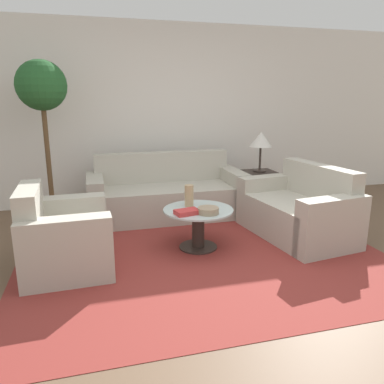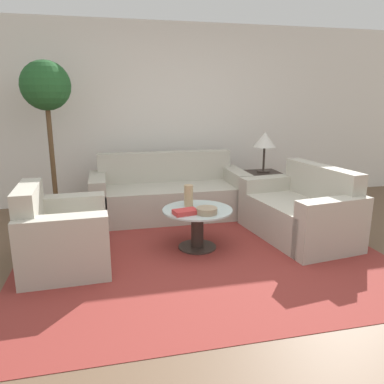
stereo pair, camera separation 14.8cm
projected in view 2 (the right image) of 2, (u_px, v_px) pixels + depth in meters
The scene contains 13 objects.
ground_plane at pixel (230, 283), 3.23m from camera, with size 14.00×14.00×0.00m, color brown.
wall_back at pixel (171, 115), 5.60m from camera, with size 10.00×0.06×2.60m.
rug at pixel (197, 247), 3.97m from camera, with size 3.60×3.26×0.01m.
sofa_main at pixel (169, 195), 5.02m from camera, with size 2.03×0.83×0.83m.
armchair at pixel (60, 238), 3.48m from camera, with size 0.80×0.94×0.79m.
loveseat at pixel (302, 213), 4.24m from camera, with size 0.96×1.43×0.81m.
coffee_table at pixel (197, 223), 3.90m from camera, with size 0.73×0.73×0.43m.
side_table at pixel (262, 191), 5.31m from camera, with size 0.47×0.47×0.53m.
table_lamp at pixel (265, 141), 5.14m from camera, with size 0.31×0.31×0.56m.
potted_plant at pixel (47, 101), 4.54m from camera, with size 0.59×0.59×1.99m.
vase at pixel (189, 196), 3.95m from camera, with size 0.09×0.09×0.23m.
bowl at pixel (207, 211), 3.70m from camera, with size 0.21×0.21×0.06m.
book_stack at pixel (186, 212), 3.69m from camera, with size 0.26×0.20×0.05m.
Camera 2 is at (-0.98, -2.79, 1.55)m, focal length 35.00 mm.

